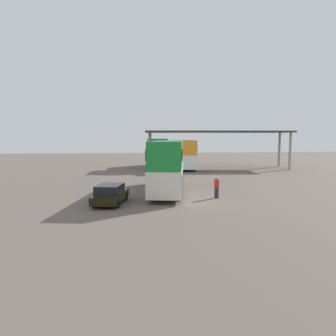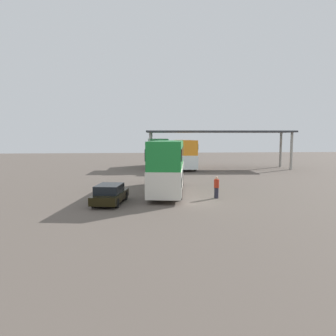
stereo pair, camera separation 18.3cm
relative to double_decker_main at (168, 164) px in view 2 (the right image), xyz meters
The scene contains 7 objects.
ground_plane 4.60m from the double_decker_main, 74.91° to the right, with size 140.00×140.00×0.00m, color #5D524A.
double_decker_main is the anchor object (origin of this frame).
parked_hatchback 6.35m from the double_decker_main, 135.95° to the right, with size 2.41×4.28×1.35m.
double_decker_near_canopy 20.50m from the double_decker_main, 89.08° to the left, with size 2.58×10.09×4.37m.
double_decker_mid_row 20.04m from the double_decker_main, 77.47° to the left, with size 3.06×11.44×4.16m.
depot_canopy 21.26m from the double_decker_main, 63.72° to the left, with size 21.51×6.54×5.51m.
pedestrian_waiting 4.80m from the double_decker_main, 42.67° to the right, with size 0.38×0.38×1.64m.
Camera 2 is at (-3.43, -21.31, 4.51)m, focal length 32.59 mm.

